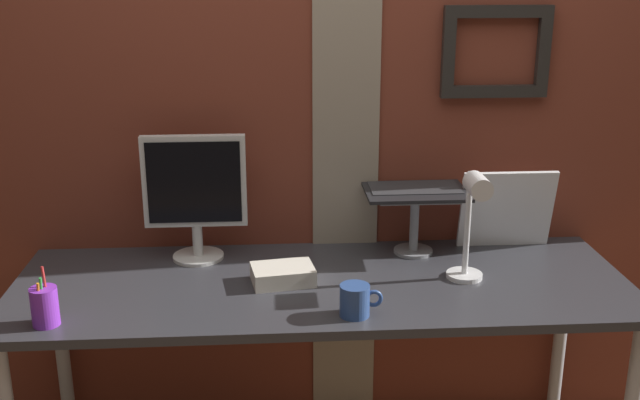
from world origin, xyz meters
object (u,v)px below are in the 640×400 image
laptop (412,170)px  coffee_mug (355,300)px  monitor (195,189)px  whiteboard_panel (507,209)px  pen_cup (45,306)px  desk_lamp (473,216)px

laptop → coffee_mug: size_ratio=2.77×
laptop → coffee_mug: (-0.27, -0.56, -0.24)m
monitor → coffee_mug: monitor is taller
whiteboard_panel → coffee_mug: (-0.61, -0.52, -0.10)m
monitor → pen_cup: (-0.40, -0.49, -0.20)m
monitor → desk_lamp: monitor is taller
whiteboard_panel → desk_lamp: bearing=-124.0°
desk_lamp → pen_cup: (-1.30, -0.20, -0.18)m
whiteboard_panel → desk_lamp: size_ratio=0.89×
whiteboard_panel → coffee_mug: size_ratio=2.64×
monitor → whiteboard_panel: (1.11, 0.03, -0.11)m
pen_cup → coffee_mug: pen_cup is taller
pen_cup → coffee_mug: (0.90, 0.00, -0.01)m
monitor → coffee_mug: size_ratio=3.45×
monitor → laptop: (0.77, 0.08, 0.03)m
whiteboard_panel → pen_cup: (-1.51, -0.52, -0.09)m
desk_lamp → coffee_mug: bearing=-152.9°
laptop → pen_cup: bearing=-154.2°
pen_cup → whiteboard_panel: bearing=19.0°
whiteboard_panel → coffee_mug: whiteboard_panel is taller
monitor → desk_lamp: (0.90, -0.29, -0.02)m
desk_lamp → whiteboard_panel: bearing=56.0°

